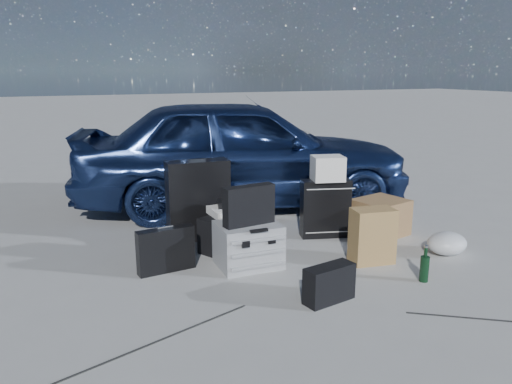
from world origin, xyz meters
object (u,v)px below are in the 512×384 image
Objects in this scene: green_bottle at (425,264)px; briefcase at (166,250)px; suitcase_left at (198,200)px; pelican_case at (248,245)px; cardboard_box at (380,217)px; suitcase_right at (325,208)px; car at (242,152)px; duffel_bag at (233,231)px.

briefcase is at bearing 150.09° from green_bottle.
briefcase is 0.61× the size of suitcase_left.
pelican_case is 1.45m from cardboard_box.
suitcase_right is at bearing 161.66° from cardboard_box.
suitcase_left is at bearing 153.19° from car.
briefcase is at bearing -155.12° from suitcase_right.
duffel_bag is (0.04, 0.44, -0.02)m from pelican_case.
briefcase is (-0.62, 0.15, -0.00)m from pelican_case.
pelican_case is at bearing -172.04° from cardboard_box.
suitcase_right reaches higher than duffel_bag.
briefcase is 0.99× the size of cardboard_box.
green_bottle is at bearing -155.93° from car.
car is 1.47m from duffel_bag.
cardboard_box reaches higher than green_bottle.
suitcase_left is (-0.15, 0.79, 0.19)m from pelican_case.
green_bottle is (1.67, -0.96, -0.04)m from briefcase.
briefcase is 0.73m from duffel_bag.
suitcase_left is 1.19× the size of duffel_bag.
duffel_bag is at bearing 169.02° from car.
pelican_case is at bearing -75.67° from suitcase_left.
briefcase reaches higher than green_bottle.
pelican_case is (-0.66, -1.69, -0.45)m from car.
car is 2.05m from briefcase.
green_bottle is at bearing -67.38° from suitcase_right.
pelican_case is 1.01m from suitcase_right.
duffel_bag is 1.41m from cardboard_box.
car reaches higher than cardboard_box.
cardboard_box reaches higher than duffel_bag.
suitcase_left is (-0.81, -0.90, -0.26)m from car.
cardboard_box is 1.71× the size of green_bottle.
pelican_case is at bearing -19.30° from briefcase.
suitcase_left reaches higher than pelican_case.
suitcase_left is (0.47, 0.64, 0.19)m from briefcase.
suitcase_right reaches higher than green_bottle.
duffel_bag is (0.20, -0.35, -0.21)m from suitcase_left.
car is at bearing 44.67° from briefcase.
suitcase_right reaches higher than briefcase.
suitcase_left is 1.17m from suitcase_right.
suitcase_left is 1.36× the size of suitcase_right.
briefcase reaches higher than duffel_bag.
suitcase_left is at bearing 92.73° from duffel_bag.
pelican_case is 0.65× the size of suitcase_left.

